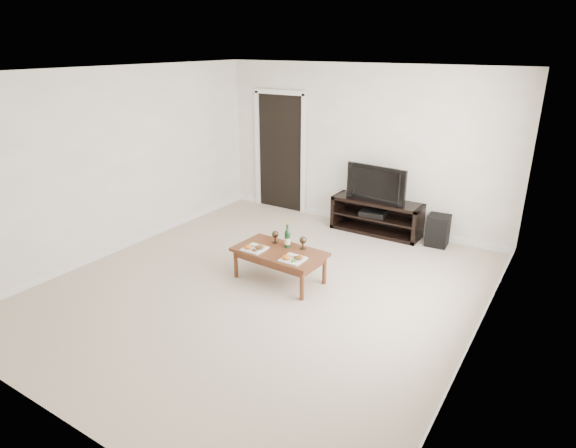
% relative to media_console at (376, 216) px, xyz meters
% --- Properties ---
extents(floor, '(5.50, 5.50, 0.00)m').
position_rel_media_console_xyz_m(floor, '(-0.44, -2.50, -0.28)').
color(floor, '#C2B09C').
rests_on(floor, ground).
extents(back_wall, '(5.00, 0.04, 2.60)m').
position_rel_media_console_xyz_m(back_wall, '(-0.44, 0.27, 1.02)').
color(back_wall, white).
rests_on(back_wall, ground).
extents(ceiling, '(5.00, 5.50, 0.04)m').
position_rel_media_console_xyz_m(ceiling, '(-0.44, -2.50, 2.35)').
color(ceiling, white).
rests_on(ceiling, back_wall).
extents(doorway, '(0.90, 0.02, 2.05)m').
position_rel_media_console_xyz_m(doorway, '(-1.99, 0.24, 0.75)').
color(doorway, black).
rests_on(doorway, ground).
extents(media_console, '(1.43, 0.45, 0.55)m').
position_rel_media_console_xyz_m(media_console, '(0.00, 0.00, 0.00)').
color(media_console, black).
rests_on(media_console, ground).
extents(television, '(1.00, 0.22, 0.57)m').
position_rel_media_console_xyz_m(television, '(0.00, 0.00, 0.56)').
color(television, black).
rests_on(television, media_console).
extents(av_receiver, '(0.43, 0.35, 0.08)m').
position_rel_media_console_xyz_m(av_receiver, '(-0.05, -0.01, 0.05)').
color(av_receiver, black).
rests_on(av_receiver, media_console).
extents(subwoofer, '(0.34, 0.34, 0.47)m').
position_rel_media_console_xyz_m(subwoofer, '(0.98, 0.02, -0.04)').
color(subwoofer, black).
rests_on(subwoofer, ground).
extents(coffee_table, '(1.19, 0.69, 0.42)m').
position_rel_media_console_xyz_m(coffee_table, '(-0.39, -2.23, -0.07)').
color(coffee_table, brown).
rests_on(coffee_table, ground).
extents(plate_left, '(0.27, 0.27, 0.07)m').
position_rel_media_console_xyz_m(plate_left, '(-0.68, -2.37, 0.18)').
color(plate_left, white).
rests_on(plate_left, coffee_table).
extents(plate_right, '(0.27, 0.27, 0.07)m').
position_rel_media_console_xyz_m(plate_right, '(-0.10, -2.38, 0.18)').
color(plate_right, white).
rests_on(plate_right, coffee_table).
extents(wine_bottle, '(0.07, 0.07, 0.35)m').
position_rel_media_console_xyz_m(wine_bottle, '(-0.36, -2.09, 0.32)').
color(wine_bottle, '#0E3417').
rests_on(wine_bottle, coffee_table).
extents(goblet_left, '(0.09, 0.09, 0.17)m').
position_rel_media_console_xyz_m(goblet_left, '(-0.58, -2.05, 0.23)').
color(goblet_left, '#392F1F').
rests_on(goblet_left, coffee_table).
extents(goblet_right, '(0.09, 0.09, 0.17)m').
position_rel_media_console_xyz_m(goblet_right, '(-0.17, -2.03, 0.23)').
color(goblet_right, '#392F1F').
rests_on(goblet_right, coffee_table).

